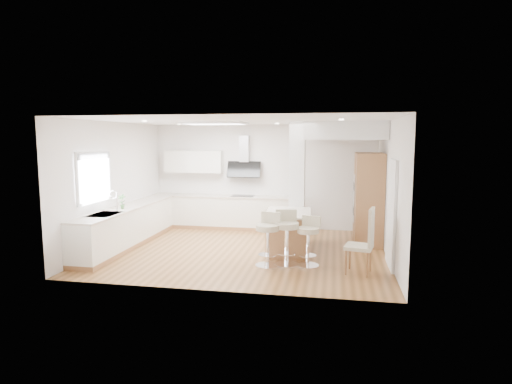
% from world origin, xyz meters
% --- Properties ---
extents(ground, '(6.00, 6.00, 0.00)m').
position_xyz_m(ground, '(0.00, 0.00, 0.00)').
color(ground, '#9A6839').
rests_on(ground, ground).
extents(ceiling, '(6.00, 5.00, 0.02)m').
position_xyz_m(ceiling, '(0.00, 0.00, 0.00)').
color(ceiling, white).
rests_on(ceiling, ground).
extents(wall_back, '(6.00, 0.04, 2.80)m').
position_xyz_m(wall_back, '(0.00, 2.50, 1.40)').
color(wall_back, white).
rests_on(wall_back, ground).
extents(wall_left, '(0.04, 5.00, 2.80)m').
position_xyz_m(wall_left, '(-3.00, 0.00, 1.40)').
color(wall_left, white).
rests_on(wall_left, ground).
extents(wall_right, '(0.04, 5.00, 2.80)m').
position_xyz_m(wall_right, '(3.00, 0.00, 1.40)').
color(wall_right, white).
rests_on(wall_right, ground).
extents(skylight, '(4.10, 2.10, 0.06)m').
position_xyz_m(skylight, '(-0.79, 0.60, 2.77)').
color(skylight, white).
rests_on(skylight, ground).
extents(window_left, '(0.06, 1.28, 1.07)m').
position_xyz_m(window_left, '(-2.96, -0.90, 1.69)').
color(window_left, white).
rests_on(window_left, ground).
extents(doorway_right, '(0.05, 1.00, 2.10)m').
position_xyz_m(doorway_right, '(2.97, -0.60, 1.00)').
color(doorway_right, '#4D463C').
rests_on(doorway_right, ground).
extents(counter_left, '(0.63, 4.50, 1.35)m').
position_xyz_m(counter_left, '(-2.70, 0.23, 0.46)').
color(counter_left, '#A17045').
rests_on(counter_left, ground).
extents(counter_back, '(3.62, 0.63, 2.50)m').
position_xyz_m(counter_back, '(-0.91, 2.22, 0.70)').
color(counter_back, '#A17045').
rests_on(counter_back, ground).
extents(pillar, '(0.35, 0.35, 2.80)m').
position_xyz_m(pillar, '(1.05, 0.95, 1.40)').
color(pillar, white).
rests_on(pillar, ground).
extents(soffit, '(1.78, 2.20, 0.40)m').
position_xyz_m(soffit, '(2.10, 1.40, 2.60)').
color(soffit, white).
rests_on(soffit, ground).
extents(oven_column, '(0.63, 1.21, 2.10)m').
position_xyz_m(oven_column, '(2.68, 1.23, 1.05)').
color(oven_column, '#A17045').
rests_on(oven_column, ground).
extents(peninsula, '(1.03, 1.49, 0.94)m').
position_xyz_m(peninsula, '(0.95, 0.10, 0.44)').
color(peninsula, '#A17045').
rests_on(peninsula, ground).
extents(bar_stool_a, '(0.57, 0.57, 1.03)m').
position_xyz_m(bar_stool_a, '(0.68, -1.03, 0.58)').
color(bar_stool_a, white).
rests_on(bar_stool_a, ground).
extents(bar_stool_b, '(0.56, 0.56, 1.07)m').
position_xyz_m(bar_stool_b, '(1.02, -0.88, 0.60)').
color(bar_stool_b, white).
rests_on(bar_stool_b, ground).
extents(bar_stool_c, '(0.55, 0.55, 0.96)m').
position_xyz_m(bar_stool_c, '(1.43, -0.88, 0.54)').
color(bar_stool_c, white).
rests_on(bar_stool_c, ground).
extents(dining_chair, '(0.56, 0.56, 1.21)m').
position_xyz_m(dining_chair, '(2.46, -1.18, 0.65)').
color(dining_chair, beige).
rests_on(dining_chair, ground).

